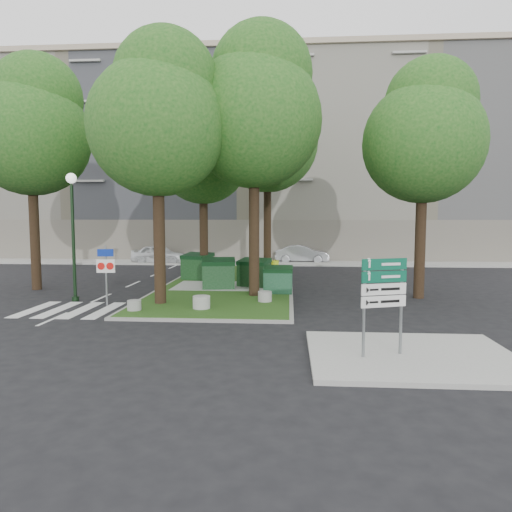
# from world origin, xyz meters

# --- Properties ---
(ground) EXTENTS (120.00, 120.00, 0.00)m
(ground) POSITION_xyz_m (0.00, 0.00, 0.00)
(ground) COLOR black
(ground) RESTS_ON ground
(median_island) EXTENTS (6.00, 16.00, 0.12)m
(median_island) POSITION_xyz_m (0.50, 8.00, 0.06)
(median_island) COLOR #1C4012
(median_island) RESTS_ON ground
(median_kerb) EXTENTS (6.30, 16.30, 0.10)m
(median_kerb) POSITION_xyz_m (0.50, 8.00, 0.05)
(median_kerb) COLOR gray
(median_kerb) RESTS_ON ground
(sidewalk_corner) EXTENTS (5.00, 4.00, 0.12)m
(sidewalk_corner) POSITION_xyz_m (6.50, -3.50, 0.06)
(sidewalk_corner) COLOR #999993
(sidewalk_corner) RESTS_ON ground
(building_sidewalk) EXTENTS (42.00, 3.00, 0.12)m
(building_sidewalk) POSITION_xyz_m (0.00, 18.50, 0.06)
(building_sidewalk) COLOR #999993
(building_sidewalk) RESTS_ON ground
(zebra_crossing) EXTENTS (5.00, 3.00, 0.01)m
(zebra_crossing) POSITION_xyz_m (-3.75, 1.50, 0.01)
(zebra_crossing) COLOR silver
(zebra_crossing) RESTS_ON ground
(apartment_building) EXTENTS (41.00, 12.00, 16.00)m
(apartment_building) POSITION_xyz_m (0.00, 26.00, 8.00)
(apartment_building) COLOR tan
(apartment_building) RESTS_ON ground
(tree_median_near_left) EXTENTS (5.20, 5.20, 10.53)m
(tree_median_near_left) POSITION_xyz_m (-1.41, 2.56, 7.32)
(tree_median_near_left) COLOR black
(tree_median_near_left) RESTS_ON ground
(tree_median_near_right) EXTENTS (5.60, 5.60, 11.46)m
(tree_median_near_right) POSITION_xyz_m (2.09, 4.56, 7.99)
(tree_median_near_right) COLOR black
(tree_median_near_right) RESTS_ON ground
(tree_median_mid) EXTENTS (4.80, 4.80, 9.99)m
(tree_median_mid) POSITION_xyz_m (-0.91, 9.06, 6.98)
(tree_median_mid) COLOR black
(tree_median_mid) RESTS_ON ground
(tree_median_far) EXTENTS (5.80, 5.80, 11.93)m
(tree_median_far) POSITION_xyz_m (2.29, 12.06, 8.32)
(tree_median_far) COLOR black
(tree_median_far) RESTS_ON ground
(tree_street_left) EXTENTS (5.40, 5.40, 11.00)m
(tree_street_left) POSITION_xyz_m (-8.41, 6.06, 7.65)
(tree_street_left) COLOR black
(tree_street_left) RESTS_ON ground
(tree_street_right) EXTENTS (5.00, 5.00, 10.06)m
(tree_street_right) POSITION_xyz_m (9.09, 5.06, 6.98)
(tree_street_right) COLOR black
(tree_street_right) RESTS_ON ground
(dumpster_a) EXTENTS (1.81, 1.55, 1.42)m
(dumpster_a) POSITION_xyz_m (-1.40, 9.21, 0.80)
(dumpster_a) COLOR #0E3512
(dumpster_a) RESTS_ON median_island
(dumpster_b) EXTENTS (1.67, 1.29, 1.42)m
(dumpster_b) POSITION_xyz_m (0.20, 6.27, 0.80)
(dumpster_b) COLOR #0F3616
(dumpster_b) RESTS_ON median_island
(dumpster_c) EXTENTS (1.71, 1.45, 1.35)m
(dumpster_c) POSITION_xyz_m (1.80, 7.04, 0.77)
(dumpster_c) COLOR black
(dumpster_c) RESTS_ON median_island
(dumpster_d) EXTENTS (1.31, 0.93, 1.19)m
(dumpster_d) POSITION_xyz_m (3.00, 5.20, 0.69)
(dumpster_d) COLOR #15462A
(dumpster_d) RESTS_ON median_island
(bollard_left) EXTENTS (0.49, 0.49, 0.35)m
(bollard_left) POSITION_xyz_m (-2.05, 1.09, 0.30)
(bollard_left) COLOR gray
(bollard_left) RESTS_ON median_island
(bollard_right) EXTENTS (0.55, 0.55, 0.39)m
(bollard_right) POSITION_xyz_m (2.53, 3.12, 0.32)
(bollard_right) COLOR gray
(bollard_right) RESTS_ON median_island
(bollard_mid) EXTENTS (0.63, 0.63, 0.45)m
(bollard_mid) POSITION_xyz_m (0.29, 1.58, 0.35)
(bollard_mid) COLOR #9E9E99
(bollard_mid) RESTS_ON median_island
(litter_bin) EXTENTS (0.45, 0.45, 0.78)m
(litter_bin) POSITION_xyz_m (2.66, 11.85, 0.51)
(litter_bin) COLOR #C1D418
(litter_bin) RESTS_ON median_island
(street_lamp) EXTENTS (0.41, 0.41, 5.21)m
(street_lamp) POSITION_xyz_m (-5.28, 3.24, 3.27)
(street_lamp) COLOR black
(street_lamp) RESTS_ON ground
(traffic_sign_pole) EXTENTS (0.71, 0.12, 2.35)m
(traffic_sign_pole) POSITION_xyz_m (-3.60, 2.42, 1.51)
(traffic_sign_pole) COLOR slate
(traffic_sign_pole) RESTS_ON ground
(directional_sign) EXTENTS (1.13, 0.41, 2.36)m
(directional_sign) POSITION_xyz_m (5.73, -3.68, 1.69)
(directional_sign) COLOR slate
(directional_sign) RESTS_ON sidewalk_corner
(car_white) EXTENTS (4.16, 1.98, 1.37)m
(car_white) POSITION_xyz_m (-6.09, 18.18, 0.69)
(car_white) COLOR silver
(car_white) RESTS_ON ground
(car_silver) EXTENTS (4.08, 1.63, 1.32)m
(car_silver) POSITION_xyz_m (4.47, 19.50, 0.66)
(car_silver) COLOR #9C9EA3
(car_silver) RESTS_ON ground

